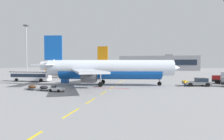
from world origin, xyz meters
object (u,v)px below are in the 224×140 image
object	(u,v)px
catering_truck	(93,74)
apron_light_mast_near	(26,44)
baggage_train	(44,88)
uld_cargo_container	(65,80)
pushback_tug	(198,82)
ground_crew_worker	(185,83)
airliner_mid_left	(73,67)
apron_shuttle_bus	(31,76)
airliner_foreground	(108,69)

from	to	relation	value
catering_truck	apron_light_mast_near	xyz separation A→B (m)	(-33.74, 8.10, 12.53)
baggage_train	apron_light_mast_near	world-z (taller)	apron_light_mast_near
baggage_train	uld_cargo_container	bearing A→B (deg)	100.90
apron_light_mast_near	uld_cargo_container	bearing A→B (deg)	-38.43
pushback_tug	uld_cargo_container	size ratio (longest dim) A/B	3.28
catering_truck	apron_light_mast_near	bearing A→B (deg)	166.51
pushback_tug	baggage_train	size ratio (longest dim) A/B	0.73
pushback_tug	baggage_train	world-z (taller)	pushback_tug
ground_crew_worker	uld_cargo_container	size ratio (longest dim) A/B	0.85
catering_truck	baggage_train	distance (m)	30.59
airliner_mid_left	baggage_train	xyz separation A→B (m)	(12.97, -42.06, -3.56)
ground_crew_worker	baggage_train	bearing A→B (deg)	-157.00
airliner_mid_left	catering_truck	xyz separation A→B (m)	(13.09, -11.49, -2.44)
airliner_mid_left	apron_shuttle_bus	distance (m)	26.25
apron_light_mast_near	baggage_train	bearing A→B (deg)	-48.99
catering_truck	baggage_train	size ratio (longest dim) A/B	0.84
uld_cargo_container	airliner_mid_left	bearing A→B (deg)	110.16
apron_shuttle_bus	airliner_foreground	bearing A→B (deg)	-11.32
pushback_tug	airliner_foreground	bearing A→B (deg)	-171.07
ground_crew_worker	uld_cargo_container	world-z (taller)	ground_crew_worker
airliner_foreground	apron_shuttle_bus	size ratio (longest dim) A/B	2.85
airliner_mid_left	apron_light_mast_near	size ratio (longest dim) A/B	1.60
airliner_mid_left	uld_cargo_container	size ratio (longest dim) A/B	18.60
pushback_tug	airliner_mid_left	bearing A→B (deg)	147.90
airliner_mid_left	apron_light_mast_near	bearing A→B (deg)	-170.67
pushback_tug	apron_shuttle_bus	world-z (taller)	apron_shuttle_bus
catering_truck	ground_crew_worker	bearing A→B (deg)	-33.73
ground_crew_worker	apron_light_mast_near	distance (m)	68.53
catering_truck	uld_cargo_container	size ratio (longest dim) A/B	3.80
pushback_tug	apron_light_mast_near	xyz separation A→B (m)	(-64.90, 24.36, 13.28)
pushback_tug	catering_truck	world-z (taller)	catering_truck
catering_truck	ground_crew_worker	size ratio (longest dim) A/B	4.48
airliner_foreground	catering_truck	xyz separation A→B (m)	(-10.00, 19.59, -2.30)
baggage_train	uld_cargo_container	size ratio (longest dim) A/B	4.51
apron_shuttle_bus	catering_truck	bearing A→B (deg)	44.26
apron_shuttle_bus	uld_cargo_container	bearing A→B (deg)	-8.57
baggage_train	uld_cargo_container	world-z (taller)	uld_cargo_container
ground_crew_worker	apron_shuttle_bus	bearing A→B (deg)	174.59
catering_truck	apron_shuttle_bus	bearing A→B (deg)	-135.74
pushback_tug	uld_cargo_container	bearing A→B (deg)	-179.74
baggage_train	apron_shuttle_bus	bearing A→B (deg)	132.92
apron_light_mast_near	catering_truck	bearing A→B (deg)	-13.49
apron_shuttle_bus	ground_crew_worker	xyz separation A→B (m)	(42.91, -4.07, -0.82)
pushback_tug	apron_light_mast_near	world-z (taller)	apron_light_mast_near
apron_shuttle_bus	apron_light_mast_near	xyz separation A→B (m)	(-18.77, 22.69, 12.43)
airliner_mid_left	ground_crew_worker	bearing A→B (deg)	-36.31
airliner_foreground	catering_truck	world-z (taller)	airliner_foreground
airliner_mid_left	apron_light_mast_near	distance (m)	23.24
airliner_foreground	catering_truck	bearing A→B (deg)	117.04
catering_truck	ground_crew_worker	xyz separation A→B (m)	(27.94, -18.66, -0.72)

